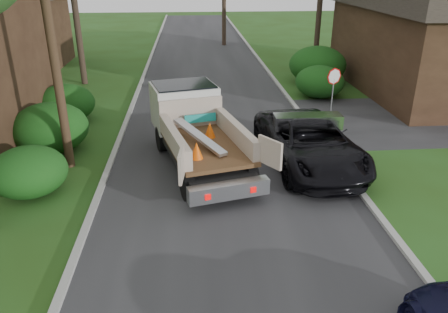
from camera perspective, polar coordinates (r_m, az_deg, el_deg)
ground at (r=11.68m, az=1.94°, el=-10.73°), size 120.00×120.00×0.00m
road at (r=20.68m, az=-1.13°, el=5.15°), size 8.00×90.00×0.02m
curb_left at (r=20.84m, az=-12.50°, el=4.88°), size 0.20×90.00×0.12m
curb_right at (r=21.29m, az=10.01°, el=5.49°), size 0.20×90.00×0.12m
stop_sign at (r=20.20m, az=14.10°, el=9.23°), size 0.71×0.32×2.48m
utility_pole at (r=15.24m, az=-22.02°, el=16.73°), size 2.42×1.25×10.00m
house_left_far at (r=34.07m, az=-26.81°, el=15.39°), size 7.56×7.56×6.00m
house_right at (r=27.70m, az=27.10°, el=14.14°), size 9.72×12.96×6.20m
hedge_left_a at (r=14.75m, az=-24.15°, el=-1.81°), size 2.34×2.34×1.53m
hedge_left_b at (r=17.85m, az=-21.76°, el=3.49°), size 2.86×2.86×1.87m
hedge_left_c at (r=21.16m, az=-19.98°, el=6.54°), size 2.60×2.60×1.70m
hedge_right_a at (r=24.30m, az=12.38°, el=9.53°), size 2.60×2.60×1.70m
hedge_right_b at (r=27.24m, az=12.11°, el=11.62°), size 3.38×3.38×2.21m
flatbed_truck at (r=16.02m, az=-4.14°, el=4.52°), size 4.20×6.98×2.48m
black_pickup at (r=15.75m, az=11.07°, el=1.85°), size 3.36×6.33×1.70m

